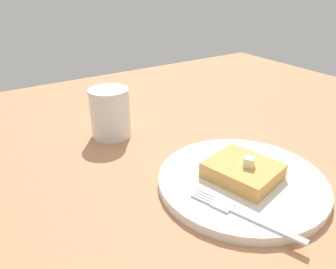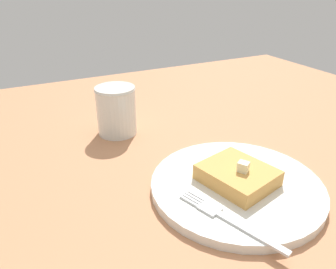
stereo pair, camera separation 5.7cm
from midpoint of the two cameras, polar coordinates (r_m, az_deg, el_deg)
The scene contains 6 objects.
table_surface at distance 64.47cm, azimuth 14.84°, elevation -3.25°, with size 117.41×117.41×1.99cm, color tan.
plate at distance 52.10cm, azimuth 14.94°, elevation -8.63°, with size 26.03×26.03×1.43cm.
toast_slice_center at distance 51.10cm, azimuth 15.17°, elevation -6.95°, with size 8.84×10.15×2.45cm, color gold.
butter_pat_primary at distance 49.54cm, azimuth 16.24°, elevation -5.52°, with size 1.51×1.36×1.51cm, color #EFEEC5.
fork at distance 44.67cm, azimuth 13.49°, elevation -13.90°, with size 6.56×15.60×0.36cm.
syrup_jar at distance 66.60cm, azimuth -6.54°, elevation 3.81°, with size 8.09×8.09×9.84cm.
Camera 2 is at (36.42, 42.43, 32.01)cm, focal length 35.00 mm.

